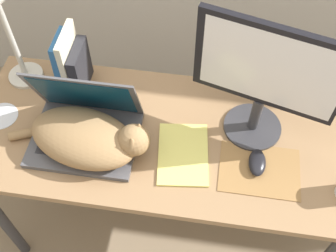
# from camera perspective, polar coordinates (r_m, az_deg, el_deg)

# --- Properties ---
(desk) EXTENTS (1.35, 0.58, 0.73)m
(desk) POSITION_cam_1_polar(r_m,az_deg,el_deg) (1.53, -0.49, -3.12)
(desk) COLOR #93704C
(desk) RESTS_ON ground_plane
(laptop) EXTENTS (0.36, 0.28, 0.27)m
(laptop) POSITION_cam_1_polar(r_m,az_deg,el_deg) (1.45, -11.18, -0.01)
(laptop) COLOR #4C4C51
(laptop) RESTS_ON desk
(cat) EXTENTS (0.50, 0.29, 0.15)m
(cat) POSITION_cam_1_polar(r_m,az_deg,el_deg) (1.40, -10.76, -1.58)
(cat) COLOR #99754C
(cat) RESTS_ON desk
(external_monitor) EXTENTS (0.45, 0.20, 0.46)m
(external_monitor) POSITION_cam_1_polar(r_m,az_deg,el_deg) (1.31, 13.12, 6.33)
(external_monitor) COLOR #333338
(external_monitor) RESTS_ON desk
(mousepad) EXTENTS (0.26, 0.19, 0.00)m
(mousepad) POSITION_cam_1_polar(r_m,az_deg,el_deg) (1.42, 12.29, -5.83)
(mousepad) COLOR olive
(mousepad) RESTS_ON desk
(computer_mouse) EXTENTS (0.06, 0.10, 0.03)m
(computer_mouse) POSITION_cam_1_polar(r_m,az_deg,el_deg) (1.41, 11.99, -4.86)
(computer_mouse) COLOR black
(computer_mouse) RESTS_ON mousepad
(book_row) EXTENTS (0.09, 0.16, 0.25)m
(book_row) POSITION_cam_1_polar(r_m,az_deg,el_deg) (1.56, -12.91, 8.18)
(book_row) COLOR #285B93
(book_row) RESTS_ON desk
(desk_lamp) EXTENTS (0.17, 0.17, 0.49)m
(desk_lamp) POSITION_cam_1_polar(r_m,az_deg,el_deg) (1.47, -21.08, 13.96)
(desk_lamp) COLOR beige
(desk_lamp) RESTS_ON desk
(notepad) EXTENTS (0.19, 0.26, 0.01)m
(notepad) POSITION_cam_1_polar(r_m,az_deg,el_deg) (1.42, 2.06, -3.80)
(notepad) COLOR #E5DB6B
(notepad) RESTS_ON desk
(cd_disc) EXTENTS (0.12, 0.12, 0.00)m
(cd_disc) POSITION_cam_1_polar(r_m,az_deg,el_deg) (1.62, -21.66, 1.27)
(cd_disc) COLOR silver
(cd_disc) RESTS_ON desk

